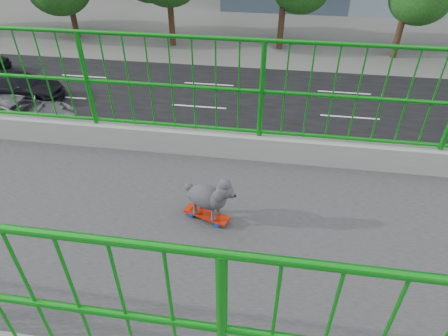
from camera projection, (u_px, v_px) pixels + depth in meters
name	position (u px, v px, depth m)	size (l,w,h in m)	color
road	(186.00, 135.00, 18.52)	(18.00, 90.00, 0.02)	black
skateboard	(207.00, 215.00, 3.75)	(0.28, 0.47, 0.06)	red
poodle	(209.00, 196.00, 3.59)	(0.33, 0.52, 0.45)	#2B292E
car_1	(77.00, 160.00, 15.47)	(1.63, 4.68, 1.54)	silver
car_2	(18.00, 115.00, 18.58)	(2.58, 5.60, 1.56)	gray
car_3	(19.00, 86.00, 21.40)	(2.05, 5.03, 1.46)	black
car_5	(358.00, 252.00, 11.68)	(1.45, 4.17, 1.37)	gray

